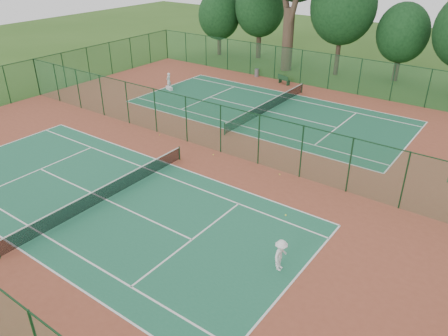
{
  "coord_description": "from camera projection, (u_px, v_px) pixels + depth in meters",
  "views": [
    {
      "loc": [
        18.01,
        -22.26,
        13.28
      ],
      "look_at": [
        4.94,
        -4.28,
        1.6
      ],
      "focal_mm": 35.0,
      "sensor_mm": 36.0,
      "label": 1
    }
  ],
  "objects": [
    {
      "name": "ground",
      "position": [
        204.0,
        147.0,
        31.49
      ],
      "size": [
        120.0,
        120.0,
        0.0
      ],
      "primitive_type": "plane",
      "color": "#31581B",
      "rests_on": "ground"
    },
    {
      "name": "red_pad",
      "position": [
        204.0,
        147.0,
        31.49
      ],
      "size": [
        40.0,
        36.0,
        0.01
      ],
      "primitive_type": "cube",
      "color": "brown",
      "rests_on": "ground"
    },
    {
      "name": "court_near",
      "position": [
        106.0,
        200.0,
        25.04
      ],
      "size": [
        23.77,
        10.97,
        0.01
      ],
      "primitive_type": "cube",
      "color": "#206748",
      "rests_on": "red_pad"
    },
    {
      "name": "court_far",
      "position": [
        268.0,
        111.0,
        37.93
      ],
      "size": [
        23.77,
        10.97,
        0.01
      ],
      "primitive_type": "cube",
      "color": "#1D5C3F",
      "rests_on": "red_pad"
    },
    {
      "name": "fence_north",
      "position": [
        315.0,
        69.0,
        43.56
      ],
      "size": [
        40.0,
        0.09,
        3.5
      ],
      "color": "#1B532E",
      "rests_on": "ground"
    },
    {
      "name": "fence_west",
      "position": [
        37.0,
        77.0,
        41.08
      ],
      "size": [
        0.09,
        36.0,
        3.5
      ],
      "rotation": [
        0.0,
        0.0,
        1.57
      ],
      "color": "#194D2C",
      "rests_on": "ground"
    },
    {
      "name": "fence_divider",
      "position": [
        203.0,
        124.0,
        30.67
      ],
      "size": [
        40.0,
        0.09,
        3.5
      ],
      "color": "#1B5131",
      "rests_on": "ground"
    },
    {
      "name": "tennis_net_near",
      "position": [
        105.0,
        192.0,
        24.8
      ],
      "size": [
        0.1,
        12.9,
        0.97
      ],
      "color": "#153A1D",
      "rests_on": "ground"
    },
    {
      "name": "tennis_net_far",
      "position": [
        268.0,
        105.0,
        37.68
      ],
      "size": [
        0.1,
        12.9,
        0.97
      ],
      "color": "#14381E",
      "rests_on": "ground"
    },
    {
      "name": "player_near",
      "position": [
        281.0,
        255.0,
        19.42
      ],
      "size": [
        0.66,
        1.06,
        1.57
      ],
      "primitive_type": "imported",
      "rotation": [
        0.0,
        0.0,
        1.65
      ],
      "color": "white",
      "rests_on": "court_near"
    },
    {
      "name": "player_far",
      "position": [
        169.0,
        81.0,
        43.36
      ],
      "size": [
        0.47,
        0.63,
        1.58
      ],
      "primitive_type": "imported",
      "rotation": [
        0.0,
        0.0,
        -1.39
      ],
      "color": "silver",
      "rests_on": "court_far"
    },
    {
      "name": "trash_bin",
      "position": [
        257.0,
        73.0,
        47.31
      ],
      "size": [
        0.55,
        0.55,
        0.85
      ],
      "primitive_type": "cylinder",
      "rotation": [
        0.0,
        0.0,
        -0.18
      ],
      "color": "slate",
      "rests_on": "red_pad"
    },
    {
      "name": "bench",
      "position": [
        284.0,
        80.0,
        44.8
      ],
      "size": [
        1.58,
        0.89,
        0.93
      ],
      "rotation": [
        0.0,
        0.0,
        -0.32
      ],
      "color": "#13361C",
      "rests_on": "red_pad"
    },
    {
      "name": "kit_bag",
      "position": [
        169.0,
        88.0,
        43.25
      ],
      "size": [
        0.94,
        0.61,
        0.33
      ],
      "primitive_type": "cube",
      "rotation": [
        0.0,
        0.0,
        -0.35
      ],
      "color": "silver",
      "rests_on": "red_pad"
    },
    {
      "name": "stray_ball_a",
      "position": [
        213.0,
        155.0,
        30.2
      ],
      "size": [
        0.07,
        0.07,
        0.07
      ],
      "primitive_type": "sphere",
      "color": "yellow",
      "rests_on": "red_pad"
    },
    {
      "name": "stray_ball_b",
      "position": [
        280.0,
        174.0,
        27.68
      ],
      "size": [
        0.07,
        0.07,
        0.07
      ],
      "primitive_type": "sphere",
      "color": "#ECF438",
      "rests_on": "red_pad"
    },
    {
      "name": "stray_ball_c",
      "position": [
        160.0,
        135.0,
        33.28
      ],
      "size": [
        0.07,
        0.07,
        0.07
      ],
      "primitive_type": "sphere",
      "color": "gold",
      "rests_on": "red_pad"
    },
    {
      "name": "evergreen_row",
      "position": [
        342.0,
        74.0,
        48.6
      ],
      "size": [
        39.0,
        5.0,
        12.0
      ],
      "primitive_type": null,
      "color": "black",
      "rests_on": "ground"
    }
  ]
}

